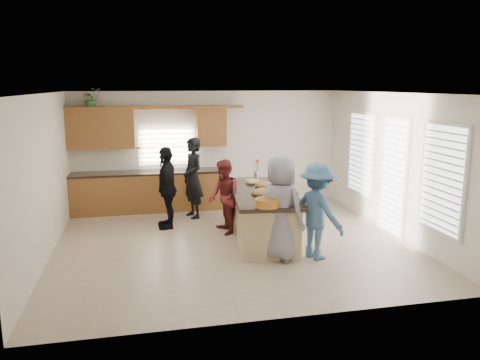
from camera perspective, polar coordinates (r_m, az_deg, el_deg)
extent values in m
plane|color=#BEA78D|center=(8.95, -0.96, -7.67)|extent=(6.50, 6.50, 0.00)
cube|color=silver|center=(11.52, -3.88, 3.81)|extent=(6.50, 0.02, 2.80)
cube|color=silver|center=(5.75, 4.82, -4.11)|extent=(6.50, 0.02, 2.80)
cube|color=silver|center=(8.59, -22.77, 0.26)|extent=(0.02, 6.00, 2.80)
cube|color=silver|center=(9.75, 18.12, 1.84)|extent=(0.02, 6.00, 2.80)
cube|color=white|center=(8.45, -1.02, 10.55)|extent=(6.50, 6.00, 0.02)
cube|color=olive|center=(11.27, -10.78, -1.46)|extent=(3.65, 0.62, 0.90)
cube|color=black|center=(11.17, -10.87, 0.92)|extent=(3.70, 0.65, 0.05)
cube|color=olive|center=(11.19, -16.62, 5.96)|extent=(1.50, 0.36, 0.90)
cube|color=olive|center=(11.28, -3.54, 6.46)|extent=(0.70, 0.36, 0.90)
cube|color=olive|center=(11.13, -10.14, 8.71)|extent=(4.05, 0.40, 0.06)
cube|color=brown|center=(11.37, -8.87, 3.98)|extent=(1.35, 0.08, 0.85)
cube|color=white|center=(10.86, 14.57, 3.12)|extent=(0.06, 1.10, 1.75)
cube|color=white|center=(9.69, 18.17, 0.43)|extent=(0.06, 0.85, 2.25)
cube|color=white|center=(8.41, 23.38, 0.16)|extent=(0.06, 1.10, 1.75)
cube|color=tan|center=(9.11, 2.80, -4.45)|extent=(1.30, 2.60, 0.88)
cube|color=black|center=(8.99, 2.83, -1.53)|extent=(1.48, 2.82, 0.07)
cube|color=black|center=(9.22, 2.78, -6.83)|extent=(1.21, 2.52, 0.08)
cylinder|color=black|center=(8.67, 2.86, -1.70)|extent=(0.46, 0.46, 0.02)
ellipsoid|color=#C4763D|center=(8.67, 2.86, -1.59)|extent=(0.41, 0.41, 0.19)
cylinder|color=black|center=(9.36, 3.03, -0.70)|extent=(0.42, 0.42, 0.02)
ellipsoid|color=#C4763D|center=(9.36, 3.03, -0.60)|extent=(0.38, 0.38, 0.17)
cylinder|color=black|center=(9.62, 1.61, -0.36)|extent=(0.31, 0.31, 0.02)
ellipsoid|color=tan|center=(9.61, 1.61, -0.26)|extent=(0.28, 0.28, 0.13)
cylinder|color=#C57324|center=(7.80, 3.36, -2.78)|extent=(0.41, 0.41, 0.14)
cylinder|color=beige|center=(7.79, 3.36, -2.43)|extent=(0.34, 0.34, 0.04)
cylinder|color=white|center=(8.01, 6.24, -2.57)|extent=(0.09, 0.09, 0.10)
cylinder|color=#AC90D1|center=(9.75, 1.36, -0.11)|extent=(0.21, 0.21, 0.05)
cylinder|color=silver|center=(10.18, 2.01, 0.62)|extent=(0.11, 0.11, 0.14)
imported|color=#3C762F|center=(11.17, -17.68, 9.42)|extent=(0.53, 0.50, 0.47)
imported|color=black|center=(10.48, -5.77, 0.24)|extent=(0.61, 0.76, 1.81)
imported|color=maroon|center=(9.33, -1.96, -2.08)|extent=(0.65, 0.79, 1.50)
imported|color=black|center=(9.80, -8.90, -0.92)|extent=(0.44, 1.01, 1.71)
imported|color=#3D6286|center=(8.09, 9.45, -3.78)|extent=(1.01, 1.23, 1.66)
imported|color=gray|center=(7.94, 4.92, -3.43)|extent=(0.99, 1.05, 1.80)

